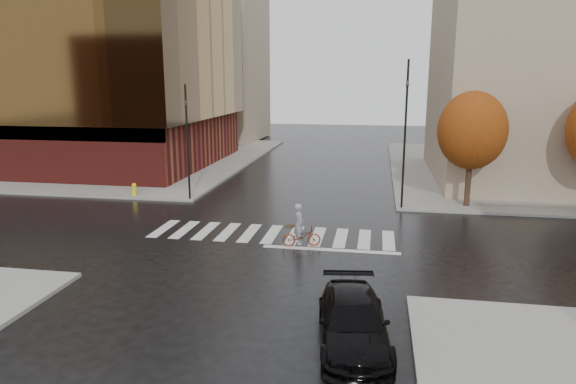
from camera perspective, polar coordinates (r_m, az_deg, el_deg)
name	(u,v)px	position (r m, az deg, el deg)	size (l,w,h in m)	color
ground	(270,237)	(24.22, -2.04, -5.06)	(120.00, 120.00, 0.00)	black
sidewalk_nw	(96,157)	(51.17, -20.54, 3.63)	(30.00, 30.00, 0.15)	gray
crosswalk	(272,234)	(24.68, -1.80, -4.70)	(12.00, 3.00, 0.01)	silver
office_glass	(58,66)	(48.64, -24.15, 12.63)	(27.00, 19.00, 16.00)	maroon
building_ne_tan	(559,51)	(41.43, 27.88, 13.69)	(16.00, 16.00, 18.00)	tan
building_nw_far	(201,53)	(63.17, -9.64, 14.97)	(14.00, 12.00, 20.00)	tan
tree_ne_a	(472,131)	(30.54, 19.78, 6.44)	(3.80, 3.80, 6.50)	black
sedan	(353,322)	(14.87, 7.26, -14.12)	(1.90, 4.68, 1.36)	black
cyclist	(301,232)	(22.80, 1.42, -4.45)	(1.79, 0.97, 1.93)	maroon
traffic_light_nw	(187,136)	(31.12, -11.14, 6.16)	(0.18, 0.15, 6.82)	black
traffic_light_ne	(406,123)	(29.00, 12.93, 7.47)	(0.17, 0.20, 8.16)	black
fire_hydrant	(134,189)	(33.32, -16.72, 0.36)	(0.28, 0.28, 0.79)	#ECEE0E
manhole	(291,226)	(25.97, 0.29, -3.81)	(0.63, 0.63, 0.01)	#453318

